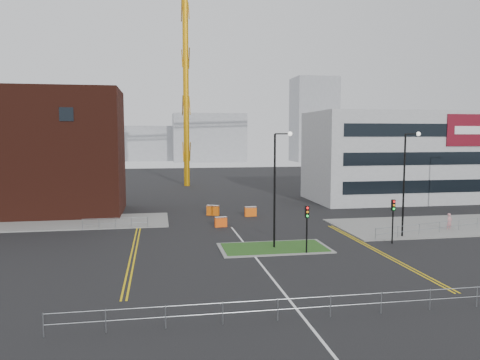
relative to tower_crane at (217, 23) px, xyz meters
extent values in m
plane|color=black|center=(-3.55, -55.47, -28.24)|extent=(200.00, 200.00, 0.00)
cube|color=slate|center=(-23.55, -33.47, -28.18)|extent=(28.00, 8.00, 0.12)
cube|color=slate|center=(18.45, -41.47, -28.18)|extent=(24.00, 10.00, 0.12)
cube|color=slate|center=(-1.55, -47.47, -28.20)|extent=(8.60, 4.60, 0.08)
cube|color=#224C19|center=(-1.55, -47.47, -28.18)|extent=(8.00, 4.00, 0.12)
cube|color=#3F170F|center=(-23.55, -27.47, -21.24)|extent=(18.00, 10.00, 14.00)
cube|color=black|center=(-19.55, -32.49, -17.23)|extent=(1.40, 0.10, 1.40)
cube|color=#9FA1A4|center=(22.45, -23.47, -22.24)|extent=(25.00, 12.00, 12.00)
cube|color=black|center=(22.45, -29.49, -25.74)|extent=(22.00, 0.10, 1.60)
cube|color=black|center=(22.45, -29.49, -22.24)|extent=(22.00, 0.10, 1.60)
cube|color=black|center=(22.45, -29.49, -18.73)|extent=(22.00, 0.10, 1.60)
cube|color=#610A17|center=(28.45, -29.55, -18.73)|extent=(7.00, 0.15, 4.00)
cube|color=white|center=(28.45, -29.65, -18.73)|extent=(5.00, 0.05, 1.00)
cylinder|color=orange|center=(-5.55, -0.47, -9.67)|extent=(1.00, 1.00, 37.13)
cylinder|color=black|center=(-1.55, -47.47, -23.74)|extent=(0.16, 0.16, 9.00)
cylinder|color=black|center=(-0.95, -47.47, -19.24)|extent=(1.20, 0.10, 0.10)
sphere|color=silver|center=(-0.35, -47.47, -19.24)|extent=(0.36, 0.36, 0.36)
cylinder|color=black|center=(10.45, -45.47, -23.74)|extent=(0.16, 0.16, 9.00)
cylinder|color=black|center=(11.05, -45.47, -19.24)|extent=(1.20, 0.10, 0.10)
sphere|color=silver|center=(11.65, -45.47, -19.24)|extent=(0.36, 0.36, 0.36)
cylinder|color=black|center=(0.45, -49.47, -26.74)|extent=(0.12, 0.12, 3.00)
cube|color=black|center=(0.45, -49.47, -25.04)|extent=(0.28, 0.22, 0.90)
sphere|color=red|center=(0.45, -49.60, -24.74)|extent=(0.18, 0.18, 0.18)
sphere|color=orange|center=(0.45, -49.60, -25.04)|extent=(0.18, 0.18, 0.18)
sphere|color=#0CCC33|center=(0.45, -49.60, -25.34)|extent=(0.18, 0.18, 0.18)
cylinder|color=black|center=(8.45, -47.47, -26.74)|extent=(0.12, 0.12, 3.00)
cube|color=black|center=(8.45, -47.47, -25.04)|extent=(0.28, 0.22, 0.90)
sphere|color=red|center=(8.45, -47.60, -24.74)|extent=(0.18, 0.18, 0.18)
sphere|color=orange|center=(8.45, -47.60, -25.04)|extent=(0.18, 0.18, 0.18)
sphere|color=#0CCC33|center=(8.45, -47.60, -25.34)|extent=(0.18, 0.18, 0.18)
cylinder|color=gray|center=(-3.55, -61.47, -27.19)|extent=(24.00, 0.04, 0.04)
cylinder|color=gray|center=(-3.55, -61.47, -27.69)|extent=(24.00, 0.04, 0.04)
cylinder|color=gray|center=(-15.55, -61.47, -27.69)|extent=(0.05, 0.05, 1.10)
cylinder|color=gray|center=(-14.55, -37.47, -27.19)|extent=(6.00, 0.04, 0.04)
cylinder|color=gray|center=(-14.55, -37.47, -27.69)|extent=(6.00, 0.04, 0.04)
cylinder|color=gray|center=(-17.55, -37.47, -27.69)|extent=(0.05, 0.05, 1.10)
cylinder|color=gray|center=(-11.55, -37.47, -27.69)|extent=(0.05, 0.05, 1.10)
cylinder|color=gray|center=(16.95, -43.97, -27.19)|extent=(19.01, 5.04, 0.04)
cylinder|color=gray|center=(16.95, -43.97, -27.69)|extent=(19.01, 5.04, 0.04)
cylinder|color=gray|center=(7.45, -46.47, -27.69)|extent=(0.05, 0.05, 1.10)
cube|color=silver|center=(-3.55, -53.47, -28.23)|extent=(0.15, 30.00, 0.01)
cube|color=gold|center=(-12.55, -45.47, -28.23)|extent=(0.12, 24.00, 0.01)
cube|color=gold|center=(-12.25, -45.47, -28.23)|extent=(0.12, 24.00, 0.01)
cube|color=gold|center=(5.95, -49.47, -28.23)|extent=(0.12, 20.00, 0.01)
cube|color=gold|center=(6.25, -49.47, -28.23)|extent=(0.12, 20.00, 0.01)
cube|color=gray|center=(-43.55, 64.53, -17.24)|extent=(18.00, 12.00, 22.00)
cube|color=gray|center=(6.45, 74.53, -20.24)|extent=(24.00, 12.00, 16.00)
cube|color=gray|center=(41.45, 69.53, -14.24)|extent=(14.00, 12.00, 28.00)
cube|color=gray|center=(-11.55, 84.53, -22.24)|extent=(30.00, 12.00, 12.00)
imported|color=#C98288|center=(16.16, -43.69, -27.41)|extent=(0.69, 0.55, 1.66)
cube|color=#FF550E|center=(-4.55, -38.14, -27.75)|extent=(1.21, 0.52, 0.98)
cube|color=silver|center=(-4.55, -38.14, -27.31)|extent=(1.21, 0.52, 0.12)
cube|color=#F85E0D|center=(-0.55, -32.80, -27.70)|extent=(1.32, 0.55, 1.07)
cube|color=silver|center=(-0.55, -32.80, -27.22)|extent=(1.32, 0.55, 0.13)
cube|color=#DF5C0C|center=(-4.55, -31.47, -27.67)|extent=(1.42, 0.97, 1.13)
cube|color=silver|center=(-4.55, -31.47, -27.16)|extent=(1.42, 0.97, 0.14)
camera|label=1|loc=(-10.42, -82.58, -19.33)|focal=35.00mm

